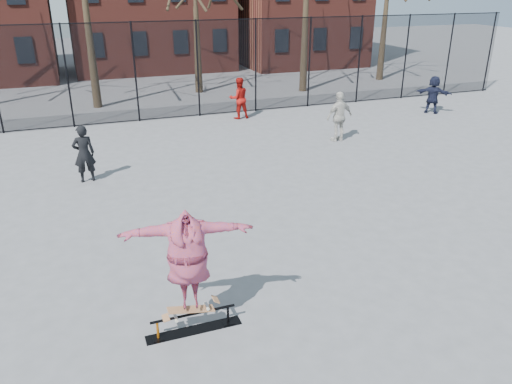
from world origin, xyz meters
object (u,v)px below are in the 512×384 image
object	(u,v)px
bystander_white	(339,117)
skater	(188,263)
bystander_black	(84,154)
bystander_red	(239,98)
skateboard	(191,311)
bystander_navy	(433,95)
skate_rail	(194,324)

from	to	relation	value
bystander_white	skater	bearing A→B (deg)	41.94
skater	bystander_white	size ratio (longest dim) A/B	1.16
bystander_black	bystander_red	distance (m)	8.44
skateboard	bystander_navy	world-z (taller)	bystander_navy
skate_rail	bystander_black	distance (m)	7.89
skate_rail	skater	xyz separation A→B (m)	(-0.03, 0.00, 1.17)
skate_rail	bystander_black	world-z (taller)	bystander_black
skate_rail	bystander_white	bearing A→B (deg)	49.22
bystander_navy	skateboard	bearing A→B (deg)	86.19
bystander_black	bystander_white	world-z (taller)	bystander_white
skate_rail	skater	world-z (taller)	skater
skate_rail	skateboard	xyz separation A→B (m)	(-0.03, 0.00, 0.27)
skateboard	skater	bearing A→B (deg)	0.00
skateboard	bystander_navy	size ratio (longest dim) A/B	0.51
bystander_white	bystander_navy	xyz separation A→B (m)	(5.95, 2.31, -0.08)
skate_rail	bystander_navy	world-z (taller)	bystander_navy
bystander_red	bystander_white	bearing A→B (deg)	117.67
skate_rail	skater	distance (m)	1.17
skater	bystander_white	distance (m)	11.61
skater	bystander_red	world-z (taller)	skater
skateboard	bystander_black	bearing A→B (deg)	99.35
bystander_red	bystander_navy	distance (m)	8.58
bystander_black	skateboard	bearing A→B (deg)	94.02
skate_rail	bystander_navy	distance (m)	17.49
skater	bystander_navy	xyz separation A→B (m)	(13.55, 11.07, -0.49)
bystander_black	bystander_white	bearing A→B (deg)	-178.75
skate_rail	bystander_red	distance (m)	14.14
bystander_red	skater	bearing A→B (deg)	67.48
skate_rail	bystander_white	distance (m)	11.60
skateboard	bystander_red	world-z (taller)	bystander_red
bystander_white	bystander_black	bearing A→B (deg)	-0.58
bystander_red	bystander_white	world-z (taller)	bystander_white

